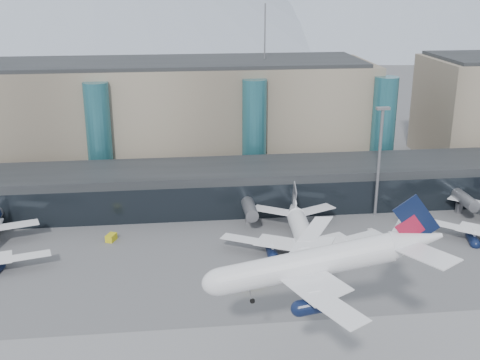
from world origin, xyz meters
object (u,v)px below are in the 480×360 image
object	(u,v)px
hero_jet	(329,254)
veh_h	(251,280)
veh_d	(402,218)
jet_parked_mid	(303,228)
veh_g	(372,233)
veh_b	(111,237)
lightmast_mid	(379,156)
veh_c	(284,268)

from	to	relation	value
hero_jet	veh_h	size ratio (longest dim) A/B	9.71
veh_d	jet_parked_mid	bearing A→B (deg)	129.93
veh_d	veh_g	xyz separation A→B (m)	(-9.19, -6.49, -0.29)
jet_parked_mid	veh_b	bearing A→B (deg)	81.73
hero_jet	veh_b	size ratio (longest dim) A/B	13.17
veh_g	veh_h	xyz separation A→B (m)	(-28.85, -18.80, 0.37)
lightmast_mid	veh_g	size ratio (longest dim) A/B	12.47
lightmast_mid	veh_c	xyz separation A→B (m)	(-26.47, -26.11, -13.49)
veh_b	veh_c	distance (m)	38.28
veh_c	veh_g	size ratio (longest dim) A/B	1.63
veh_h	veh_d	bearing A→B (deg)	7.16
jet_parked_mid	veh_c	distance (m)	12.47
veh_c	veh_h	world-z (taller)	veh_h
hero_jet	veh_g	world-z (taller)	hero_jet
veh_b	veh_h	world-z (taller)	veh_h
veh_c	veh_h	xyz separation A→B (m)	(-6.83, -3.89, 0.03)
veh_g	jet_parked_mid	bearing A→B (deg)	-88.21
lightmast_mid	veh_h	bearing A→B (deg)	-137.98
veh_c	veh_g	world-z (taller)	veh_c
lightmast_mid	jet_parked_mid	size ratio (longest dim) A/B	0.73
veh_b	jet_parked_mid	bearing A→B (deg)	-79.00
veh_h	veh_g	bearing A→B (deg)	6.64
veh_d	veh_c	bearing A→B (deg)	141.27
hero_jet	veh_b	distance (m)	60.90
veh_h	lightmast_mid	bearing A→B (deg)	15.57
jet_parked_mid	veh_g	size ratio (longest dim) A/B	17.16
veh_d	hero_jet	bearing A→B (deg)	165.41
hero_jet	veh_d	world-z (taller)	hero_jet
jet_parked_mid	veh_h	size ratio (longest dim) A/B	10.10
lightmast_mid	veh_g	world-z (taller)	lightmast_mid
hero_jet	veh_c	size ratio (longest dim) A/B	10.12
hero_jet	veh_c	bearing A→B (deg)	97.42
lightmast_mid	veh_b	distance (m)	62.01
lightmast_mid	veh_b	size ratio (longest dim) A/B	9.96
veh_c	veh_d	distance (m)	37.85
hero_jet	jet_parked_mid	world-z (taller)	hero_jet
jet_parked_mid	veh_b	world-z (taller)	jet_parked_mid
veh_c	veh_g	bearing A→B (deg)	67.86
veh_d	veh_h	distance (m)	45.68
lightmast_mid	veh_c	distance (m)	39.55
veh_g	veh_h	world-z (taller)	veh_h
veh_b	veh_g	distance (m)	55.66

